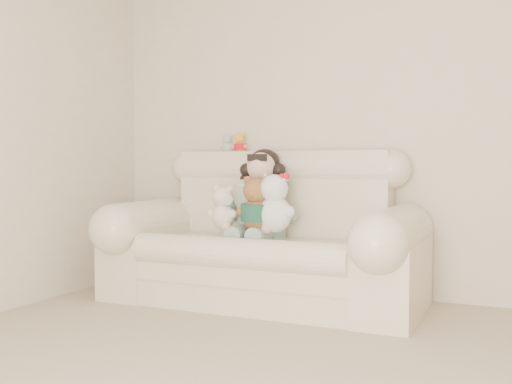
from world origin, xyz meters
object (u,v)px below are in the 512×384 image
at_px(cream_teddy, 223,203).
at_px(sofa, 262,226).
at_px(white_cat, 275,197).
at_px(brown_teddy, 257,199).
at_px(seated_child, 262,193).

bearing_deg(cream_teddy, sofa, 44.46).
relative_size(sofa, white_cat, 4.69).
bearing_deg(white_cat, sofa, 132.73).
xyz_separation_m(brown_teddy, cream_teddy, (-0.25, 0.02, -0.04)).
relative_size(brown_teddy, white_cat, 0.94).
xyz_separation_m(sofa, white_cat, (0.15, -0.13, 0.21)).
bearing_deg(cream_teddy, seated_child, 63.02).
bearing_deg(sofa, seated_child, 115.14).
relative_size(sofa, cream_teddy, 6.10).
bearing_deg(cream_teddy, brown_teddy, 13.95).
relative_size(brown_teddy, cream_teddy, 1.22).
bearing_deg(brown_teddy, cream_teddy, -177.18).
xyz_separation_m(seated_child, brown_teddy, (0.06, -0.21, -0.03)).
bearing_deg(white_cat, seated_child, 125.66).
bearing_deg(seated_child, white_cat, -53.02).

